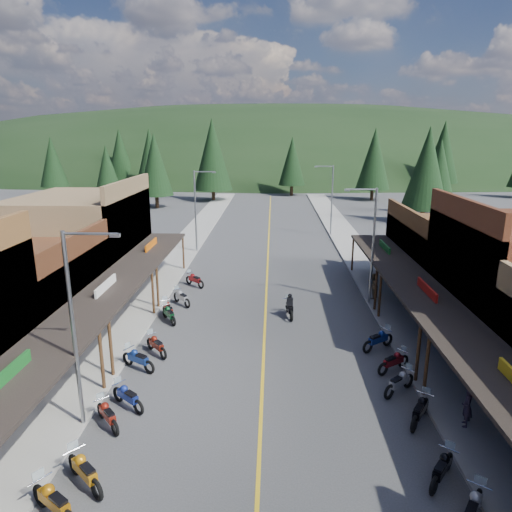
# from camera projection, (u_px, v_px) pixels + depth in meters

# --- Properties ---
(ground) EXTENTS (220.00, 220.00, 0.00)m
(ground) POSITION_uv_depth(u_px,v_px,m) (264.00, 358.00, 23.86)
(ground) COLOR #38383A
(ground) RESTS_ON ground
(centerline) EXTENTS (0.15, 90.00, 0.01)m
(centerline) POSITION_uv_depth(u_px,v_px,m) (268.00, 258.00, 43.17)
(centerline) COLOR gold
(centerline) RESTS_ON ground
(sidewalk_west) EXTENTS (3.40, 94.00, 0.15)m
(sidewalk_west) POSITION_uv_depth(u_px,v_px,m) (177.00, 256.00, 43.46)
(sidewalk_west) COLOR gray
(sidewalk_west) RESTS_ON ground
(sidewalk_east) EXTENTS (3.40, 94.00, 0.15)m
(sidewalk_east) POSITION_uv_depth(u_px,v_px,m) (360.00, 258.00, 42.84)
(sidewalk_east) COLOR gray
(sidewalk_east) RESTS_ON ground
(shop_west_2) EXTENTS (10.90, 9.00, 6.20)m
(shop_west_2) POSITION_uv_depth(u_px,v_px,m) (17.00, 298.00, 25.33)
(shop_west_2) COLOR #3F2111
(shop_west_2) RESTS_ON ground
(shop_west_3) EXTENTS (10.90, 10.20, 8.20)m
(shop_west_3) POSITION_uv_depth(u_px,v_px,m) (84.00, 241.00, 34.35)
(shop_west_3) COLOR brown
(shop_west_3) RESTS_ON ground
(shop_east_3) EXTENTS (10.90, 10.20, 6.20)m
(shop_east_3) POSITION_uv_depth(u_px,v_px,m) (453.00, 258.00, 33.63)
(shop_east_3) COLOR #4C2D16
(shop_east_3) RESTS_ON ground
(streetlight_0) EXTENTS (2.16, 0.18, 8.00)m
(streetlight_0) POSITION_uv_depth(u_px,v_px,m) (76.00, 323.00, 17.16)
(streetlight_0) COLOR gray
(streetlight_0) RESTS_ON ground
(streetlight_1) EXTENTS (2.16, 0.18, 8.00)m
(streetlight_1) POSITION_uv_depth(u_px,v_px,m) (197.00, 208.00, 44.19)
(streetlight_1) COLOR gray
(streetlight_1) RESTS_ON ground
(streetlight_2) EXTENTS (2.16, 0.18, 8.00)m
(streetlight_2) POSITION_uv_depth(u_px,v_px,m) (371.00, 242.00, 30.18)
(streetlight_2) COLOR gray
(streetlight_2) RESTS_ON ground
(streetlight_3) EXTENTS (2.16, 0.18, 8.00)m
(streetlight_3) POSITION_uv_depth(u_px,v_px,m) (331.00, 197.00, 51.42)
(streetlight_3) COLOR gray
(streetlight_3) RESTS_ON ground
(ridge_hill) EXTENTS (310.00, 140.00, 60.00)m
(ridge_hill) POSITION_uv_depth(u_px,v_px,m) (272.00, 169.00, 154.19)
(ridge_hill) COLOR black
(ridge_hill) RESTS_ON ground
(pine_0) EXTENTS (5.04, 5.04, 11.00)m
(pine_0) POSITION_uv_depth(u_px,v_px,m) (53.00, 162.00, 83.46)
(pine_0) COLOR black
(pine_0) RESTS_ON ground
(pine_1) EXTENTS (5.88, 5.88, 12.50)m
(pine_1) POSITION_uv_depth(u_px,v_px,m) (150.00, 156.00, 90.42)
(pine_1) COLOR black
(pine_1) RESTS_ON ground
(pine_2) EXTENTS (6.72, 6.72, 14.00)m
(pine_2) POSITION_uv_depth(u_px,v_px,m) (212.00, 154.00, 78.14)
(pine_2) COLOR black
(pine_2) RESTS_ON ground
(pine_3) EXTENTS (5.04, 5.04, 11.00)m
(pine_3) POSITION_uv_depth(u_px,v_px,m) (292.00, 161.00, 85.76)
(pine_3) COLOR black
(pine_3) RESTS_ON ground
(pine_4) EXTENTS (5.88, 5.88, 12.50)m
(pine_4) POSITION_uv_depth(u_px,v_px,m) (374.00, 159.00, 79.28)
(pine_4) COLOR black
(pine_4) RESTS_ON ground
(pine_5) EXTENTS (6.72, 6.72, 14.00)m
(pine_5) POSITION_uv_depth(u_px,v_px,m) (443.00, 152.00, 90.10)
(pine_5) COLOR black
(pine_5) RESTS_ON ground
(pine_7) EXTENTS (5.88, 5.88, 12.50)m
(pine_7) POSITION_uv_depth(u_px,v_px,m) (120.00, 154.00, 96.49)
(pine_7) COLOR black
(pine_7) RESTS_ON ground
(pine_8) EXTENTS (4.48, 4.48, 10.00)m
(pine_8) POSITION_uv_depth(u_px,v_px,m) (108.00, 175.00, 61.71)
(pine_8) COLOR black
(pine_8) RESTS_ON ground
(pine_9) EXTENTS (4.93, 4.93, 10.80)m
(pine_9) POSITION_uv_depth(u_px,v_px,m) (439.00, 170.00, 64.81)
(pine_9) COLOR black
(pine_9) RESTS_ON ground
(pine_10) EXTENTS (5.38, 5.38, 11.60)m
(pine_10) POSITION_uv_depth(u_px,v_px,m) (155.00, 165.00, 71.01)
(pine_10) COLOR black
(pine_10) RESTS_ON ground
(pine_11) EXTENTS (5.82, 5.82, 12.40)m
(pine_11) POSITION_uv_depth(u_px,v_px,m) (427.00, 168.00, 57.98)
(pine_11) COLOR black
(pine_11) RESTS_ON ground
(bike_west_3) EXTENTS (2.36, 1.96, 1.33)m
(bike_west_3) POSITION_uv_depth(u_px,v_px,m) (54.00, 501.00, 13.70)
(bike_west_3) COLOR #A7640B
(bike_west_3) RESTS_ON ground
(bike_west_4) EXTENTS (2.18, 2.10, 1.30)m
(bike_west_4) POSITION_uv_depth(u_px,v_px,m) (84.00, 470.00, 14.99)
(bike_west_4) COLOR #C6790E
(bike_west_4) RESTS_ON ground
(bike_west_5) EXTENTS (1.84, 1.98, 1.16)m
(bike_west_5) POSITION_uv_depth(u_px,v_px,m) (107.00, 414.00, 18.12)
(bike_west_5) COLOR maroon
(bike_west_5) RESTS_ON ground
(bike_west_6) EXTENTS (2.06, 1.84, 1.19)m
(bike_west_6) POSITION_uv_depth(u_px,v_px,m) (128.00, 396.00, 19.36)
(bike_west_6) COLOR navy
(bike_west_6) RESTS_ON ground
(bike_west_7) EXTENTS (2.20, 1.74, 1.23)m
(bike_west_7) POSITION_uv_depth(u_px,v_px,m) (138.00, 358.00, 22.55)
(bike_west_7) COLOR navy
(bike_west_7) RESTS_ON ground
(bike_west_8) EXTENTS (1.87, 2.00, 1.17)m
(bike_west_8) POSITION_uv_depth(u_px,v_px,m) (156.00, 344.00, 24.11)
(bike_west_8) COLOR maroon
(bike_west_8) RESTS_ON ground
(bike_west_9) EXTENTS (1.67, 2.05, 1.15)m
(bike_west_9) POSITION_uv_depth(u_px,v_px,m) (169.00, 313.00, 28.29)
(bike_west_9) COLOR #0B391A
(bike_west_9) RESTS_ON ground
(bike_west_10) EXTENTS (1.66, 2.21, 1.22)m
(bike_west_10) POSITION_uv_depth(u_px,v_px,m) (168.00, 309.00, 28.93)
(bike_west_10) COLOR maroon
(bike_west_10) RESTS_ON ground
(bike_west_11) EXTENTS (1.87, 2.01, 1.18)m
(bike_west_11) POSITION_uv_depth(u_px,v_px,m) (182.00, 297.00, 31.16)
(bike_west_11) COLOR #A2A3A8
(bike_west_11) RESTS_ON ground
(bike_west_12) EXTENTS (1.99, 1.89, 1.18)m
(bike_west_12) POSITION_uv_depth(u_px,v_px,m) (195.00, 279.00, 34.96)
(bike_west_12) COLOR maroon
(bike_west_12) RESTS_ON ground
(bike_east_3) EXTENTS (1.83, 2.20, 1.24)m
(bike_east_3) POSITION_uv_depth(u_px,v_px,m) (473.00, 509.00, 13.47)
(bike_east_3) COLOR gray
(bike_east_3) RESTS_ON ground
(bike_east_4) EXTENTS (1.77, 2.02, 1.16)m
(bike_east_4) POSITION_uv_depth(u_px,v_px,m) (442.00, 467.00, 15.21)
(bike_east_4) COLOR black
(bike_east_4) RESTS_ON ground
(bike_east_5) EXTENTS (1.75, 2.16, 1.21)m
(bike_east_5) POSITION_uv_depth(u_px,v_px,m) (420.00, 409.00, 18.38)
(bike_east_5) COLOR black
(bike_east_5) RESTS_ON ground
(bike_east_6) EXTENTS (2.03, 1.91, 1.20)m
(bike_east_6) POSITION_uv_depth(u_px,v_px,m) (399.00, 381.00, 20.47)
(bike_east_6) COLOR gray
(bike_east_6) RESTS_ON ground
(bike_east_7) EXTENTS (2.08, 1.73, 1.17)m
(bike_east_7) POSITION_uv_depth(u_px,v_px,m) (394.00, 361.00, 22.36)
(bike_east_7) COLOR maroon
(bike_east_7) RESTS_ON ground
(bike_east_8) EXTENTS (2.21, 1.88, 1.25)m
(bike_east_8) POSITION_uv_depth(u_px,v_px,m) (378.00, 339.00, 24.65)
(bike_east_8) COLOR navy
(bike_east_8) RESTS_ON ground
(rider_on_bike) EXTENTS (0.98, 2.23, 1.65)m
(rider_on_bike) POSITION_uv_depth(u_px,v_px,m) (290.00, 307.00, 29.10)
(rider_on_bike) COLOR black
(rider_on_bike) RESTS_ON ground
(pedestrian_east_a) EXTENTS (0.55, 0.70, 1.68)m
(pedestrian_east_a) POSITION_uv_depth(u_px,v_px,m) (467.00, 407.00, 17.89)
(pedestrian_east_a) COLOR #2B2132
(pedestrian_east_a) RESTS_ON sidewalk_east
(pedestrian_east_b) EXTENTS (0.98, 0.98, 1.82)m
(pedestrian_east_b) POSITION_uv_depth(u_px,v_px,m) (373.00, 286.00, 31.93)
(pedestrian_east_b) COLOR brown
(pedestrian_east_b) RESTS_ON sidewalk_east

